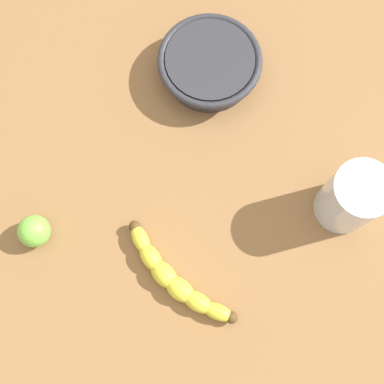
{
  "coord_description": "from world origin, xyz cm",
  "views": [
    {
      "loc": [
        12.38,
        6.36,
        80.58
      ],
      "look_at": [
        -1.85,
        -7.19,
        5.0
      ],
      "focal_mm": 48.55,
      "sensor_mm": 36.0,
      "label": 1
    }
  ],
  "objects": [
    {
      "name": "ceramic_bowl",
      "position": [
        -18.78,
        -19.44,
        5.93
      ],
      "size": [
        16.54,
        16.54,
        4.93
      ],
      "color": "#2D2D33",
      "rests_on": "wooden_tabletop"
    },
    {
      "name": "smoothie_glass",
      "position": [
        -16.17,
        10.64,
        8.6
      ],
      "size": [
        8.34,
        8.34,
        11.86
      ],
      "color": "silver",
      "rests_on": "wooden_tabletop"
    },
    {
      "name": "banana",
      "position": [
        9.26,
        -0.1,
        4.53
      ],
      "size": [
        5.12,
        21.14,
        3.07
      ],
      "rotation": [
        0.0,
        0.0,
        1.58
      ],
      "color": "yellow",
      "rests_on": "wooden_tabletop"
    },
    {
      "name": "wooden_tabletop",
      "position": [
        0.0,
        0.0,
        1.5
      ],
      "size": [
        120.0,
        120.0,
        3.0
      ],
      "primitive_type": "cube",
      "color": "olive",
      "rests_on": "ground"
    },
    {
      "name": "lime_fruit",
      "position": [
        18.55,
        -19.86,
        5.4
      ],
      "size": [
        4.81,
        4.81,
        4.81
      ],
      "primitive_type": "sphere",
      "color": "#75C142",
      "rests_on": "wooden_tabletop"
    }
  ]
}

